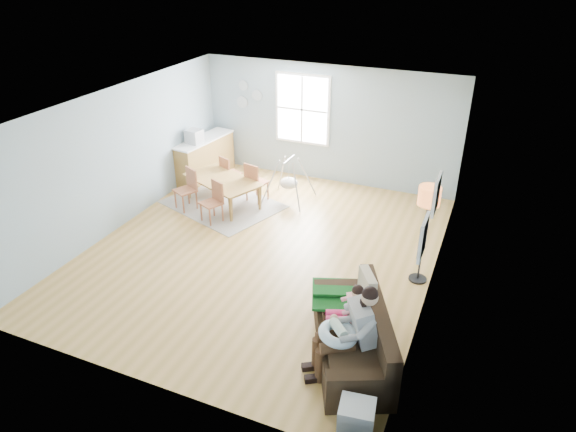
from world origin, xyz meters
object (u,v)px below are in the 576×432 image
at_px(storage_cube, 356,419).
at_px(counter, 205,158).
at_px(baby_swing, 289,182).
at_px(floor_lamp, 428,204).
at_px(father, 351,329).
at_px(chair_sw, 188,187).
at_px(chair_se, 214,199).
at_px(sofa, 355,339).
at_px(monitor, 194,136).
at_px(chair_ne, 255,180).
at_px(toddler, 350,306).
at_px(dining_table, 222,192).
at_px(chair_nw, 228,172).

xyz_separation_m(storage_cube, counter, (-5.39, 5.70, 0.27)).
relative_size(counter, baby_swing, 1.85).
distance_m(floor_lamp, counter, 6.05).
distance_m(father, chair_sw, 5.56).
xyz_separation_m(father, chair_se, (-3.72, 2.97, -0.24)).
bearing_deg(counter, chair_se, -54.28).
height_order(chair_sw, counter, counter).
bearing_deg(sofa, chair_sw, 146.92).
height_order(counter, monitor, monitor).
height_order(monitor, baby_swing, monitor).
xyz_separation_m(chair_ne, counter, (-1.68, 0.74, -0.01)).
height_order(father, floor_lamp, floor_lamp).
height_order(toddler, chair_ne, toddler).
relative_size(floor_lamp, chair_sw, 1.95).
bearing_deg(baby_swing, floor_lamp, -31.54).
distance_m(toddler, chair_se, 4.37).
bearing_deg(baby_swing, storage_cube, -60.05).
bearing_deg(father, monitor, 138.55).
bearing_deg(dining_table, chair_sw, -120.96).
bearing_deg(baby_swing, sofa, -56.59).
bearing_deg(floor_lamp, toddler, -107.18).
relative_size(storage_cube, chair_nw, 0.54).
relative_size(father, counter, 0.74).
relative_size(father, baby_swing, 1.36).
height_order(chair_sw, chair_nw, chair_sw).
height_order(storage_cube, monitor, monitor).
xyz_separation_m(storage_cube, monitor, (-5.42, 5.37, 0.91)).
bearing_deg(chair_ne, sofa, -48.18).
xyz_separation_m(father, chair_sw, (-4.50, 3.25, -0.21)).
relative_size(floor_lamp, chair_se, 2.04).
relative_size(dining_table, monitor, 4.56).
distance_m(toddler, storage_cube, 1.53).
distance_m(chair_nw, counter, 1.00).
xyz_separation_m(toddler, chair_ne, (-3.20, 3.60, -0.19)).
height_order(toddler, chair_se, toddler).
bearing_deg(counter, father, -43.64).
distance_m(floor_lamp, chair_ne, 4.24).
relative_size(father, toddler, 1.61).
xyz_separation_m(dining_table, chair_sw, (-0.57, -0.41, 0.20)).
xyz_separation_m(floor_lamp, chair_sw, (-4.97, 0.79, -0.92)).
bearing_deg(chair_ne, storage_cube, -53.21).
xyz_separation_m(chair_se, chair_ne, (0.37, 1.08, 0.04)).
bearing_deg(chair_sw, floor_lamp, -9.03).
bearing_deg(sofa, chair_nw, 135.84).
bearing_deg(chair_se, sofa, -35.56).
bearing_deg(sofa, floor_lamp, 77.58).
bearing_deg(father, sofa, 90.68).
height_order(sofa, dining_table, sofa).
distance_m(sofa, baby_swing, 4.89).
distance_m(dining_table, chair_sw, 0.73).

